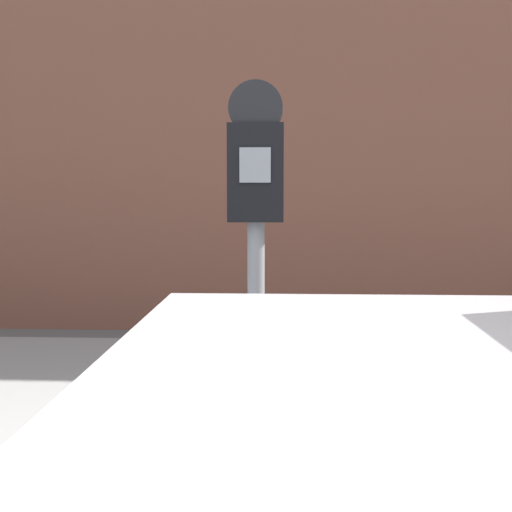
{
  "coord_description": "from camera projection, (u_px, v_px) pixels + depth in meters",
  "views": [
    {
      "loc": [
        -0.17,
        -1.49,
        1.26
      ],
      "look_at": [
        -0.29,
        0.99,
        1.02
      ],
      "focal_mm": 50.0,
      "sensor_mm": 36.0,
      "label": 1
    }
  ],
  "objects": [
    {
      "name": "sidewalk",
      "position": [
        321.0,
        410.0,
        3.78
      ],
      "size": [
        24.0,
        2.8,
        0.15
      ],
      "color": "#9E9B96",
      "rests_on": "ground_plane"
    },
    {
      "name": "parking_meter",
      "position": [
        256.0,
        206.0,
        2.48
      ],
      "size": [
        0.19,
        0.13,
        1.47
      ],
      "color": "gray",
      "rests_on": "sidewalk"
    }
  ]
}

